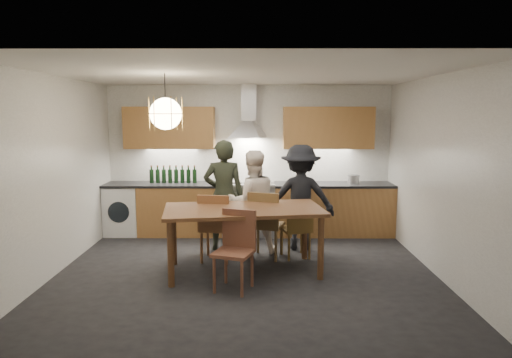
{
  "coord_description": "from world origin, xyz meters",
  "views": [
    {
      "loc": [
        0.17,
        -5.88,
        2.1
      ],
      "look_at": [
        0.13,
        0.4,
        1.2
      ],
      "focal_mm": 32.0,
      "sensor_mm": 36.0,
      "label": 1
    }
  ],
  "objects_px": {
    "wine_bottles": "(173,174)",
    "mixing_bowl": "(304,182)",
    "chair_front": "(236,244)",
    "person_left": "(224,195)",
    "person_mid": "(252,202)",
    "stock_pot": "(353,179)",
    "dining_table": "(244,215)",
    "person_right": "(301,197)",
    "chair_back_left": "(215,223)"
  },
  "relations": [
    {
      "from": "person_right",
      "to": "stock_pot",
      "type": "xyz_separation_m",
      "value": [
        1.0,
        0.88,
        0.15
      ]
    },
    {
      "from": "dining_table",
      "to": "chair_front",
      "type": "height_order",
      "value": "chair_front"
    },
    {
      "from": "person_mid",
      "to": "person_right",
      "type": "bearing_deg",
      "value": -176.88
    },
    {
      "from": "dining_table",
      "to": "chair_front",
      "type": "distance_m",
      "value": 0.61
    },
    {
      "from": "mixing_bowl",
      "to": "stock_pot",
      "type": "height_order",
      "value": "stock_pot"
    },
    {
      "from": "stock_pot",
      "to": "wine_bottles",
      "type": "height_order",
      "value": "wine_bottles"
    },
    {
      "from": "dining_table",
      "to": "person_right",
      "type": "xyz_separation_m",
      "value": [
        0.85,
        1.07,
        0.05
      ]
    },
    {
      "from": "chair_front",
      "to": "person_mid",
      "type": "bearing_deg",
      "value": 101.84
    },
    {
      "from": "person_right",
      "to": "mixing_bowl",
      "type": "height_order",
      "value": "person_right"
    },
    {
      "from": "dining_table",
      "to": "person_right",
      "type": "distance_m",
      "value": 1.37
    },
    {
      "from": "person_mid",
      "to": "wine_bottles",
      "type": "xyz_separation_m",
      "value": [
        -1.4,
        1.14,
        0.27
      ]
    },
    {
      "from": "mixing_bowl",
      "to": "stock_pot",
      "type": "relative_size",
      "value": 1.34
    },
    {
      "from": "chair_front",
      "to": "wine_bottles",
      "type": "bearing_deg",
      "value": 134.38
    },
    {
      "from": "person_mid",
      "to": "person_right",
      "type": "distance_m",
      "value": 0.78
    },
    {
      "from": "mixing_bowl",
      "to": "chair_back_left",
      "type": "bearing_deg",
      "value": -133.41
    },
    {
      "from": "stock_pot",
      "to": "chair_back_left",
      "type": "bearing_deg",
      "value": -145.42
    },
    {
      "from": "chair_back_left",
      "to": "chair_front",
      "type": "height_order",
      "value": "chair_back_left"
    },
    {
      "from": "dining_table",
      "to": "person_mid",
      "type": "distance_m",
      "value": 0.87
    },
    {
      "from": "dining_table",
      "to": "stock_pot",
      "type": "relative_size",
      "value": 10.97
    },
    {
      "from": "person_mid",
      "to": "stock_pot",
      "type": "relative_size",
      "value": 7.86
    },
    {
      "from": "chair_back_left",
      "to": "person_mid",
      "type": "bearing_deg",
      "value": -129.84
    },
    {
      "from": "chair_back_left",
      "to": "person_right",
      "type": "relative_size",
      "value": 0.6
    },
    {
      "from": "person_mid",
      "to": "stock_pot",
      "type": "height_order",
      "value": "person_mid"
    },
    {
      "from": "person_mid",
      "to": "stock_pot",
      "type": "distance_m",
      "value": 2.07
    },
    {
      "from": "dining_table",
      "to": "wine_bottles",
      "type": "distance_m",
      "value": 2.41
    },
    {
      "from": "chair_front",
      "to": "stock_pot",
      "type": "xyz_separation_m",
      "value": [
        1.92,
        2.52,
        0.42
      ]
    },
    {
      "from": "stock_pot",
      "to": "person_mid",
      "type": "bearing_deg",
      "value": -147.96
    },
    {
      "from": "person_left",
      "to": "mixing_bowl",
      "type": "distance_m",
      "value": 1.56
    },
    {
      "from": "chair_back_left",
      "to": "person_left",
      "type": "height_order",
      "value": "person_left"
    },
    {
      "from": "person_right",
      "to": "wine_bottles",
      "type": "height_order",
      "value": "person_right"
    },
    {
      "from": "person_left",
      "to": "stock_pot",
      "type": "distance_m",
      "value": 2.38
    },
    {
      "from": "chair_front",
      "to": "wine_bottles",
      "type": "relative_size",
      "value": 1.15
    },
    {
      "from": "stock_pot",
      "to": "wine_bottles",
      "type": "xyz_separation_m",
      "value": [
        -3.15,
        0.05,
        0.08
      ]
    },
    {
      "from": "person_left",
      "to": "wine_bottles",
      "type": "height_order",
      "value": "person_left"
    },
    {
      "from": "person_mid",
      "to": "wine_bottles",
      "type": "distance_m",
      "value": 1.83
    },
    {
      "from": "chair_front",
      "to": "person_left",
      "type": "distance_m",
      "value": 1.64
    },
    {
      "from": "person_mid",
      "to": "wine_bottles",
      "type": "bearing_deg",
      "value": -51.61
    },
    {
      "from": "person_left",
      "to": "person_mid",
      "type": "relative_size",
      "value": 1.09
    },
    {
      "from": "chair_back_left",
      "to": "chair_front",
      "type": "xyz_separation_m",
      "value": [
        0.34,
        -0.96,
        -0.02
      ]
    },
    {
      "from": "person_mid",
      "to": "stock_pot",
      "type": "xyz_separation_m",
      "value": [
        1.74,
        1.09,
        0.19
      ]
    },
    {
      "from": "person_right",
      "to": "stock_pot",
      "type": "bearing_deg",
      "value": -136.42
    },
    {
      "from": "chair_front",
      "to": "mixing_bowl",
      "type": "height_order",
      "value": "mixing_bowl"
    },
    {
      "from": "dining_table",
      "to": "stock_pot",
      "type": "bearing_deg",
      "value": 38.54
    },
    {
      "from": "person_right",
      "to": "wine_bottles",
      "type": "distance_m",
      "value": 2.35
    },
    {
      "from": "wine_bottles",
      "to": "mixing_bowl",
      "type": "bearing_deg",
      "value": -3.57
    },
    {
      "from": "chair_front",
      "to": "person_right",
      "type": "distance_m",
      "value": 1.9
    },
    {
      "from": "mixing_bowl",
      "to": "wine_bottles",
      "type": "xyz_separation_m",
      "value": [
        -2.27,
        0.14,
        0.12
      ]
    },
    {
      "from": "chair_back_left",
      "to": "stock_pot",
      "type": "bearing_deg",
      "value": -137.35
    },
    {
      "from": "chair_front",
      "to": "wine_bottles",
      "type": "height_order",
      "value": "wine_bottles"
    },
    {
      "from": "chair_front",
      "to": "mixing_bowl",
      "type": "bearing_deg",
      "value": 85.55
    }
  ]
}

